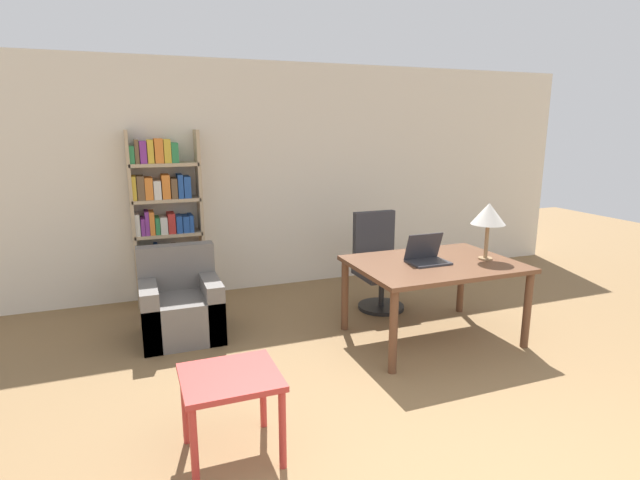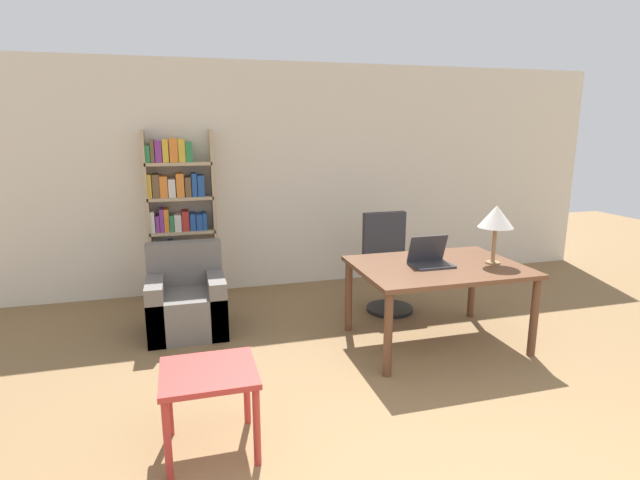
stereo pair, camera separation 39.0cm
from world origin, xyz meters
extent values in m
cube|color=beige|center=(0.00, 4.53, 1.35)|extent=(8.00, 0.06, 2.70)
cube|color=brown|center=(0.72, 2.40, 0.72)|extent=(1.48, 1.08, 0.04)
cylinder|color=brown|center=(0.04, 1.93, 0.35)|extent=(0.07, 0.07, 0.70)
cylinder|color=brown|center=(1.40, 1.93, 0.35)|extent=(0.07, 0.07, 0.70)
cylinder|color=brown|center=(0.04, 2.88, 0.35)|extent=(0.07, 0.07, 0.70)
cylinder|color=brown|center=(1.40, 2.88, 0.35)|extent=(0.07, 0.07, 0.70)
cube|color=#2D2D33|center=(0.64, 2.38, 0.75)|extent=(0.36, 0.26, 0.02)
cube|color=#2D2D33|center=(0.64, 2.47, 0.88)|extent=(0.36, 0.09, 0.25)
cube|color=white|center=(0.64, 2.48, 0.89)|extent=(0.32, 0.07, 0.22)
cylinder|color=olive|center=(1.22, 2.32, 0.75)|extent=(0.13, 0.13, 0.01)
cylinder|color=olive|center=(1.22, 2.32, 0.92)|extent=(0.04, 0.04, 0.32)
cone|color=silver|center=(1.22, 2.32, 1.18)|extent=(0.31, 0.31, 0.20)
cylinder|color=black|center=(0.64, 3.27, 0.02)|extent=(0.50, 0.50, 0.04)
cylinder|color=#262626|center=(0.64, 3.27, 0.20)|extent=(0.06, 0.06, 0.33)
cube|color=#2D2D33|center=(0.64, 3.27, 0.42)|extent=(0.50, 0.50, 0.10)
cube|color=#2D2D33|center=(0.64, 3.48, 0.76)|extent=(0.48, 0.08, 0.58)
cube|color=#B2332D|center=(-1.38, 1.36, 0.52)|extent=(0.57, 0.52, 0.04)
cylinder|color=#B2332D|center=(-1.63, 1.13, 0.25)|extent=(0.04, 0.04, 0.50)
cylinder|color=#B2332D|center=(-1.13, 1.13, 0.25)|extent=(0.04, 0.04, 0.50)
cylinder|color=#B2332D|center=(-1.63, 1.58, 0.25)|extent=(0.04, 0.04, 0.50)
cylinder|color=#B2332D|center=(-1.13, 1.58, 0.25)|extent=(0.04, 0.04, 0.50)
cube|color=#66605B|center=(-1.48, 3.27, 0.20)|extent=(0.72, 0.70, 0.41)
cube|color=#66605B|center=(-1.48, 3.54, 0.63)|extent=(0.72, 0.16, 0.43)
cube|color=#66605B|center=(-1.76, 3.27, 0.28)|extent=(0.16, 0.70, 0.56)
cube|color=#66605B|center=(-1.20, 3.27, 0.28)|extent=(0.16, 0.70, 0.56)
cube|color=tan|center=(-1.84, 4.34, 0.96)|extent=(0.04, 0.28, 1.92)
cube|color=tan|center=(-1.12, 4.34, 0.96)|extent=(0.04, 0.28, 1.92)
cube|color=tan|center=(-1.48, 4.34, 0.02)|extent=(0.72, 0.28, 0.04)
cube|color=#7F338C|center=(-1.79, 4.34, 0.17)|extent=(0.06, 0.24, 0.26)
cube|color=#333338|center=(-1.72, 4.34, 0.13)|extent=(0.06, 0.24, 0.18)
cube|color=gold|center=(-1.65, 4.34, 0.13)|extent=(0.07, 0.24, 0.18)
cube|color=orange|center=(-1.58, 4.34, 0.15)|extent=(0.06, 0.24, 0.22)
cube|color=#333338|center=(-1.51, 4.34, 0.14)|extent=(0.06, 0.24, 0.21)
cube|color=#333338|center=(-1.45, 4.34, 0.15)|extent=(0.06, 0.24, 0.23)
cube|color=#333338|center=(-1.37, 4.34, 0.13)|extent=(0.08, 0.24, 0.19)
cube|color=silver|center=(-1.27, 4.34, 0.16)|extent=(0.09, 0.24, 0.24)
cube|color=tan|center=(-1.48, 4.34, 0.40)|extent=(0.72, 0.28, 0.04)
cube|color=#2D7F47|center=(-1.80, 4.34, 0.53)|extent=(0.04, 0.24, 0.21)
cube|color=#234C99|center=(-1.74, 4.34, 0.51)|extent=(0.06, 0.24, 0.18)
cube|color=brown|center=(-1.67, 4.34, 0.52)|extent=(0.06, 0.24, 0.20)
cube|color=#234C99|center=(-1.62, 4.34, 0.55)|extent=(0.04, 0.24, 0.26)
cube|color=#B72D28|center=(-1.57, 4.34, 0.51)|extent=(0.04, 0.24, 0.18)
cube|color=silver|center=(-1.50, 4.34, 0.52)|extent=(0.09, 0.24, 0.20)
cube|color=brown|center=(-1.42, 4.34, 0.54)|extent=(0.05, 0.24, 0.24)
cube|color=orange|center=(-1.36, 4.34, 0.51)|extent=(0.06, 0.24, 0.19)
cube|color=orange|center=(-1.30, 4.34, 0.52)|extent=(0.04, 0.24, 0.21)
cube|color=tan|center=(-1.48, 4.34, 0.79)|extent=(0.72, 0.28, 0.04)
cube|color=silver|center=(-1.79, 4.34, 0.92)|extent=(0.05, 0.24, 0.23)
cube|color=#7F338C|center=(-1.74, 4.34, 0.90)|extent=(0.04, 0.24, 0.18)
cube|color=#7F338C|center=(-1.69, 4.34, 0.93)|extent=(0.04, 0.24, 0.26)
cube|color=orange|center=(-1.64, 4.34, 0.93)|extent=(0.05, 0.24, 0.25)
cube|color=#2D7F47|center=(-1.59, 4.34, 0.90)|extent=(0.05, 0.24, 0.18)
cube|color=silver|center=(-1.52, 4.34, 0.90)|extent=(0.08, 0.24, 0.19)
cube|color=#B72D28|center=(-1.44, 4.34, 0.92)|extent=(0.08, 0.24, 0.22)
cube|color=#234C99|center=(-1.36, 4.34, 0.90)|extent=(0.06, 0.24, 0.19)
cube|color=#234C99|center=(-1.29, 4.34, 0.90)|extent=(0.07, 0.24, 0.18)
cube|color=#234C99|center=(-1.23, 4.34, 0.90)|extent=(0.04, 0.24, 0.19)
cube|color=tan|center=(-1.48, 4.34, 1.17)|extent=(0.72, 0.28, 0.04)
cube|color=gold|center=(-1.80, 4.34, 1.32)|extent=(0.04, 0.24, 0.26)
cube|color=brown|center=(-1.73, 4.34, 1.32)|extent=(0.07, 0.24, 0.26)
cube|color=orange|center=(-1.65, 4.34, 1.31)|extent=(0.08, 0.24, 0.23)
cube|color=silver|center=(-1.56, 4.34, 1.29)|extent=(0.08, 0.24, 0.20)
cube|color=orange|center=(-1.47, 4.34, 1.32)|extent=(0.08, 0.24, 0.26)
cube|color=brown|center=(-1.39, 4.34, 1.30)|extent=(0.06, 0.24, 0.22)
cube|color=#234C99|center=(-1.32, 4.34, 1.32)|extent=(0.05, 0.24, 0.26)
cube|color=#234C99|center=(-1.25, 4.34, 1.31)|extent=(0.07, 0.24, 0.23)
cube|color=tan|center=(-1.48, 4.34, 1.56)|extent=(0.72, 0.28, 0.04)
cube|color=#2D7F47|center=(-1.79, 4.34, 1.67)|extent=(0.05, 0.24, 0.18)
cube|color=brown|center=(-1.74, 4.34, 1.70)|extent=(0.04, 0.24, 0.25)
cube|color=#7F338C|center=(-1.68, 4.34, 1.69)|extent=(0.07, 0.24, 0.23)
cube|color=gold|center=(-1.61, 4.34, 1.70)|extent=(0.06, 0.24, 0.25)
cube|color=orange|center=(-1.52, 4.34, 1.70)|extent=(0.09, 0.24, 0.26)
cube|color=gold|center=(-1.43, 4.34, 1.70)|extent=(0.07, 0.24, 0.25)
cube|color=#2D7F47|center=(-1.36, 4.34, 1.68)|extent=(0.07, 0.24, 0.21)
camera|label=1|loc=(-1.84, -1.34, 1.96)|focal=28.00mm
camera|label=2|loc=(-1.47, -1.46, 1.96)|focal=28.00mm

